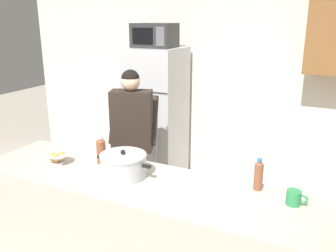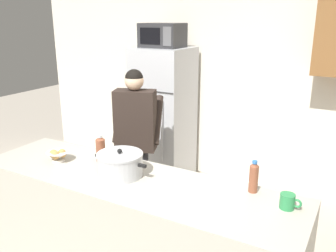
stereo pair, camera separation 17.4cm
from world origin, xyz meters
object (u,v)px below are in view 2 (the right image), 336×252
(coffee_mug, at_px, (288,201))
(cooking_pot, at_px, (120,164))
(bottle_near_edge, at_px, (101,148))
(bread_bowl, at_px, (58,155))
(refrigerator, at_px, (164,115))
(microwave, at_px, (162,35))
(bottle_mid_counter, at_px, (254,177))
(person_near_pot, at_px, (136,129))

(coffee_mug, bearing_deg, cooking_pot, -174.39)
(bottle_near_edge, bearing_deg, bread_bowl, -149.68)
(refrigerator, distance_m, coffee_mug, 2.54)
(coffee_mug, bearing_deg, bread_bowl, -175.17)
(microwave, distance_m, bottle_mid_counter, 2.41)
(bottle_near_edge, relative_size, bottle_mid_counter, 1.00)
(coffee_mug, bearing_deg, bottle_mid_counter, 156.12)
(bottle_near_edge, bearing_deg, person_near_pot, 102.19)
(refrigerator, xyz_separation_m, bread_bowl, (0.10, -1.87, 0.13))
(person_near_pot, bearing_deg, bread_bowl, -99.07)
(person_near_pot, height_order, bottle_near_edge, person_near_pot)
(coffee_mug, distance_m, bread_bowl, 1.77)
(microwave, bearing_deg, coffee_mug, -42.29)
(person_near_pot, height_order, bottle_mid_counter, person_near_pot)
(microwave, relative_size, bottle_mid_counter, 2.15)
(bread_bowl, bearing_deg, bottle_mid_counter, 9.65)
(refrigerator, relative_size, bottle_mid_counter, 7.53)
(refrigerator, xyz_separation_m, person_near_pot, (0.25, -0.98, 0.12))
(cooking_pot, relative_size, bottle_mid_counter, 2.00)
(cooking_pot, distance_m, coffee_mug, 1.18)
(microwave, height_order, person_near_pot, microwave)
(bottle_mid_counter, bearing_deg, microwave, 135.56)
(cooking_pot, bearing_deg, person_near_pot, 117.74)
(refrigerator, relative_size, microwave, 3.51)
(refrigerator, xyz_separation_m, coffee_mug, (1.87, -1.72, 0.13))
(microwave, height_order, bread_bowl, microwave)
(person_near_pot, bearing_deg, cooking_pot, -62.26)
(bread_bowl, bearing_deg, cooking_pot, 3.28)
(microwave, xyz_separation_m, cooking_pot, (0.70, -1.81, -0.82))
(coffee_mug, xyz_separation_m, bread_bowl, (-1.77, -0.15, 0.00))
(refrigerator, distance_m, cooking_pot, 1.97)
(cooking_pot, bearing_deg, refrigerator, 110.83)
(bottle_near_edge, bearing_deg, microwave, 103.48)
(bottle_near_edge, bearing_deg, cooking_pot, -25.30)
(person_near_pot, bearing_deg, bottle_mid_counter, -24.84)
(refrigerator, distance_m, microwave, 0.98)
(cooking_pot, height_order, bread_bowl, cooking_pot)
(bottle_mid_counter, bearing_deg, refrigerator, 135.17)
(bread_bowl, height_order, bottle_near_edge, bottle_near_edge)
(coffee_mug, xyz_separation_m, bottle_mid_counter, (-0.25, 0.11, 0.06))
(microwave, xyz_separation_m, bottle_mid_counter, (1.62, -1.59, -0.79))
(coffee_mug, bearing_deg, microwave, 137.71)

